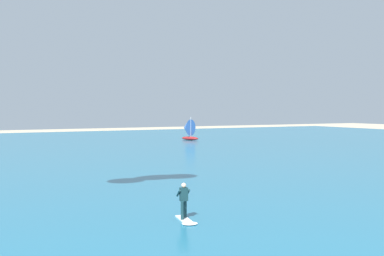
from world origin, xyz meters
TOP-DOWN VIEW (x-y plane):
  - ocean at (0.00, 50.27)m, footprint 160.00×90.00m
  - kitesurfer at (-2.13, 13.34)m, footprint 0.92×2.02m
  - sailboat_heeled_over at (22.07, 60.28)m, footprint 2.90×3.25m

SIDE VIEW (x-z plane):
  - ocean at x=0.00m, z-range 0.00..0.10m
  - kitesurfer at x=-2.13m, z-range -0.13..1.54m
  - sailboat_heeled_over at x=22.07m, z-range -0.05..3.59m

